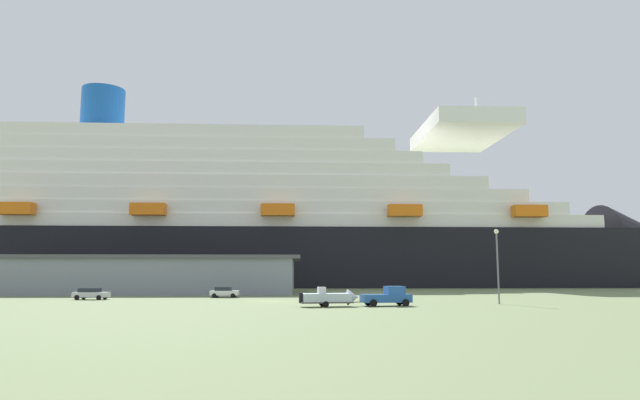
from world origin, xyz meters
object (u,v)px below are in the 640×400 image
(cruise_ship, at_px, (221,225))
(parked_car_silver_sedan, at_px, (91,294))
(small_boat_on_trailer, at_px, (332,298))
(parked_car_white_van, at_px, (224,292))
(pickup_truck, at_px, (388,297))
(street_lamp, at_px, (497,256))

(cruise_ship, relative_size, parked_car_silver_sedan, 52.42)
(cruise_ship, relative_size, small_boat_on_trailer, 35.07)
(cruise_ship, xyz_separation_m, parked_car_white_van, (9.65, -62.45, -15.48))
(pickup_truck, height_order, parked_car_silver_sedan, pickup_truck)
(street_lamp, bearing_deg, parked_car_white_van, 152.50)
(parked_car_silver_sedan, bearing_deg, parked_car_white_van, 17.53)
(cruise_ship, distance_m, pickup_truck, 90.96)
(pickup_truck, xyz_separation_m, parked_car_white_van, (-21.24, 21.72, -0.21))
(pickup_truck, relative_size, small_boat_on_trailer, 0.80)
(parked_car_white_van, bearing_deg, small_boat_on_trailer, -56.93)
(cruise_ship, xyz_separation_m, street_lamp, (44.78, -80.74, -10.58))
(pickup_truck, bearing_deg, parked_car_white_van, 134.36)
(small_boat_on_trailer, relative_size, street_lamp, 0.82)
(cruise_ship, height_order, street_lamp, cruise_ship)
(cruise_ship, xyz_separation_m, pickup_truck, (30.89, -84.18, -15.27))
(small_boat_on_trailer, relative_size, parked_car_silver_sedan, 1.49)
(pickup_truck, height_order, street_lamp, street_lamp)
(cruise_ship, bearing_deg, parked_car_silver_sedan, -96.74)
(pickup_truck, distance_m, parked_car_white_van, 30.38)
(parked_car_white_van, bearing_deg, street_lamp, -27.50)
(cruise_ship, bearing_deg, pickup_truck, -69.85)
(pickup_truck, xyz_separation_m, small_boat_on_trailer, (-6.36, -1.12, -0.08))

